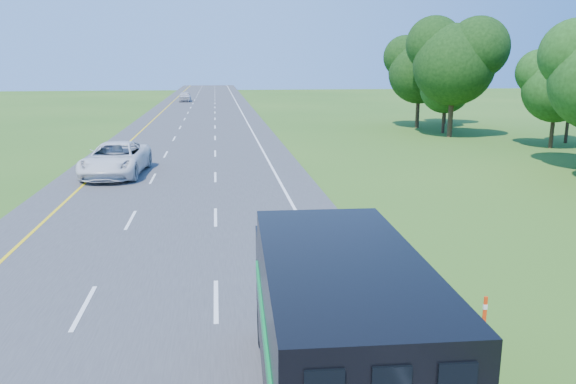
# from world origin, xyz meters

# --- Properties ---
(road) EXTENTS (15.00, 260.00, 0.04)m
(road) POSITION_xyz_m (0.00, 50.00, 0.02)
(road) COLOR #38383A
(road) RESTS_ON ground
(lane_markings) EXTENTS (11.15, 260.00, 0.01)m
(lane_markings) POSITION_xyz_m (0.00, 50.00, 0.04)
(lane_markings) COLOR yellow
(lane_markings) RESTS_ON road
(horse_truck) EXTENTS (2.82, 8.25, 3.61)m
(horse_truck) POSITION_xyz_m (3.97, 13.95, 1.97)
(horse_truck) COLOR black
(horse_truck) RESTS_ON road
(white_suv) EXTENTS (3.72, 7.27, 1.96)m
(white_suv) POSITION_xyz_m (-4.12, 39.41, 1.02)
(white_suv) COLOR silver
(white_suv) RESTS_ON road
(far_car) EXTENTS (2.14, 5.14, 1.74)m
(far_car) POSITION_xyz_m (-3.38, 106.39, 0.91)
(far_car) COLOR #B5B5BC
(far_car) RESTS_ON road
(delineator) EXTENTS (0.10, 0.05, 1.17)m
(delineator) POSITION_xyz_m (8.35, 16.83, 0.63)
(delineator) COLOR red
(delineator) RESTS_ON ground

